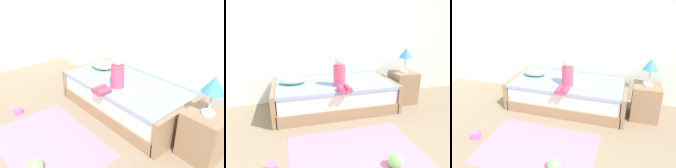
% 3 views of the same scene
% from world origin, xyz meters
% --- Properties ---
extents(wall_rear, '(7.20, 0.10, 2.90)m').
position_xyz_m(wall_rear, '(0.00, 2.60, 1.45)').
color(wall_rear, silver).
rests_on(wall_rear, ground).
extents(bed, '(2.11, 1.00, 0.50)m').
position_xyz_m(bed, '(-0.51, 2.00, 0.25)').
color(bed, '#997556').
rests_on(bed, ground).
extents(nightstand, '(0.44, 0.44, 0.60)m').
position_xyz_m(nightstand, '(0.84, 1.99, 0.30)').
color(nightstand, '#997556').
rests_on(nightstand, ground).
extents(table_lamp, '(0.24, 0.24, 0.45)m').
position_xyz_m(table_lamp, '(0.84, 1.99, 0.94)').
color(table_lamp, silver).
rests_on(table_lamp, nightstand).
extents(child_figure, '(0.20, 0.51, 0.50)m').
position_xyz_m(child_figure, '(-0.47, 1.77, 0.70)').
color(child_figure, '#E04C6B').
rests_on(child_figure, bed).
extents(pillow, '(0.44, 0.30, 0.13)m').
position_xyz_m(pillow, '(-1.20, 2.10, 0.56)').
color(pillow, '#99CC8C').
rests_on(pillow, bed).
extents(toy_ball, '(0.16, 0.16, 0.16)m').
position_xyz_m(toy_ball, '(-0.21, 0.38, 0.08)').
color(toy_ball, '#7FD872').
rests_on(toy_ball, ground).
extents(area_rug, '(1.60, 1.10, 0.01)m').
position_xyz_m(area_rug, '(-0.56, 0.70, 0.00)').
color(area_rug, pink).
rests_on(area_rug, ground).
extents(toy_block, '(0.12, 0.12, 0.11)m').
position_xyz_m(toy_block, '(-1.52, 0.64, 0.05)').
color(toy_block, '#CC66D8').
rests_on(toy_block, ground).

